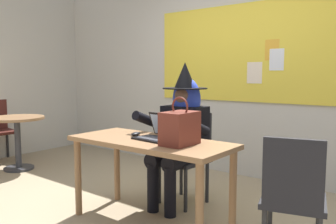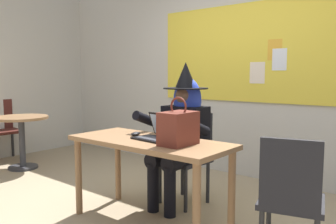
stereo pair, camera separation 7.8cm
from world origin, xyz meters
name	(u,v)px [view 2 (the right image)]	position (x,y,z in m)	size (l,w,h in m)	color
ground_plane	(143,220)	(0.00, 0.00, 0.00)	(24.00, 24.00, 0.00)	tan
wall_back_bulletin	(245,71)	(0.00, 1.85, 1.33)	(6.67, 2.05, 2.64)	beige
desk_main	(149,152)	(0.09, -0.01, 0.64)	(1.44, 0.62, 0.74)	#8E6642
chair_at_desk	(189,152)	(0.02, 0.66, 0.51)	(0.45, 0.45, 0.91)	black
person_costumed	(182,126)	(0.02, 0.54, 0.79)	(0.60, 0.69, 1.41)	black
laptop	(157,133)	(0.12, 0.06, 0.79)	(0.36, 0.32, 0.22)	black
computer_mouse	(136,134)	(-0.13, 0.05, 0.76)	(0.06, 0.10, 0.03)	black
handbag	(178,128)	(0.41, -0.02, 0.87)	(0.20, 0.30, 0.38)	maroon
side_table_round	(22,130)	(-2.47, 0.21, 0.53)	(0.71, 0.71, 0.72)	#8E6642
chair_spare_by_window	(2,126)	(-3.20, 0.29, 0.51)	(0.46, 0.46, 0.90)	#4C1E19
chair_extra_corner	(291,195)	(1.26, 0.10, 0.49)	(0.52, 0.52, 0.89)	black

